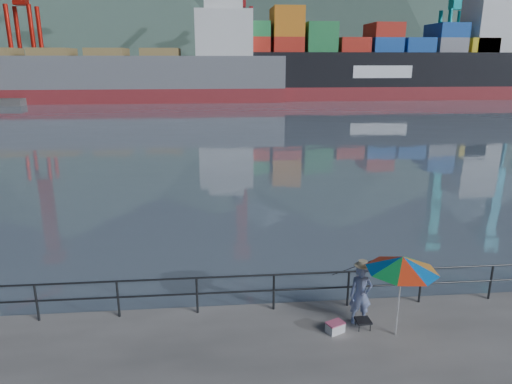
# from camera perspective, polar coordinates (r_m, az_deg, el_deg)

# --- Properties ---
(harbor_water) EXTENTS (500.00, 280.00, 0.00)m
(harbor_water) POSITION_cam_1_polar(r_m,az_deg,el_deg) (139.12, -5.22, 13.47)
(harbor_water) COLOR slate
(harbor_water) RESTS_ON ground
(far_dock) EXTENTS (200.00, 40.00, 0.40)m
(far_dock) POSITION_cam_1_polar(r_m,az_deg,el_deg) (102.70, 0.60, 12.61)
(far_dock) COLOR #514F4C
(far_dock) RESTS_ON ground
(guardrail) EXTENTS (22.00, 0.06, 1.03)m
(guardrail) POSITION_cam_1_polar(r_m,az_deg,el_deg) (12.17, -2.56, -12.51)
(guardrail) COLOR #2D3033
(guardrail) RESTS_ON ground
(port_cranes) EXTENTS (116.00, 28.00, 38.40)m
(port_cranes) POSITION_cam_1_polar(r_m,az_deg,el_deg) (98.62, 14.36, 21.30)
(port_cranes) COLOR red
(port_cranes) RESTS_ON ground
(container_stacks) EXTENTS (58.00, 8.40, 7.80)m
(container_stacks) POSITION_cam_1_polar(r_m,az_deg,el_deg) (108.37, 13.30, 14.06)
(container_stacks) COLOR red
(container_stacks) RESTS_ON ground
(fisherman) EXTENTS (0.59, 0.42, 1.54)m
(fisherman) POSITION_cam_1_polar(r_m,az_deg,el_deg) (11.86, 12.95, -12.39)
(fisherman) COLOR navy
(fisherman) RESTS_ON ground
(beach_umbrella) EXTENTS (2.08, 2.08, 2.04)m
(beach_umbrella) POSITION_cam_1_polar(r_m,az_deg,el_deg) (11.10, 17.83, -8.52)
(beach_umbrella) COLOR white
(beach_umbrella) RESTS_ON ground
(folding_stool) EXTENTS (0.37, 0.37, 0.23)m
(folding_stool) POSITION_cam_1_polar(r_m,az_deg,el_deg) (11.96, 13.22, -15.73)
(folding_stool) COLOR black
(folding_stool) RESTS_ON ground
(cooler_bag) EXTENTS (0.48, 0.42, 0.24)m
(cooler_bag) POSITION_cam_1_polar(r_m,az_deg,el_deg) (11.68, 9.86, -16.38)
(cooler_bag) COLOR silver
(cooler_bag) RESTS_ON ground
(fishing_rod) EXTENTS (0.71, 1.55, 1.19)m
(fishing_rod) POSITION_cam_1_polar(r_m,az_deg,el_deg) (13.32, 11.78, -12.72)
(fishing_rod) COLOR black
(fishing_rod) RESTS_ON ground
(bulk_carrier) EXTENTS (53.31, 9.23, 14.50)m
(bulk_carrier) POSITION_cam_1_polar(r_m,az_deg,el_deg) (79.59, -15.24, 13.99)
(bulk_carrier) COLOR maroon
(bulk_carrier) RESTS_ON ground
(container_ship) EXTENTS (52.85, 8.81, 18.10)m
(container_ship) POSITION_cam_1_polar(r_m,az_deg,el_deg) (85.57, 15.63, 15.28)
(container_ship) COLOR maroon
(container_ship) RESTS_ON ground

